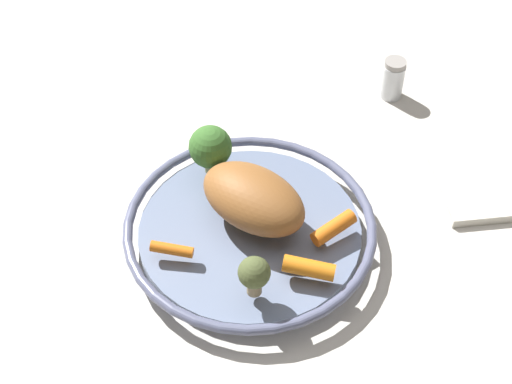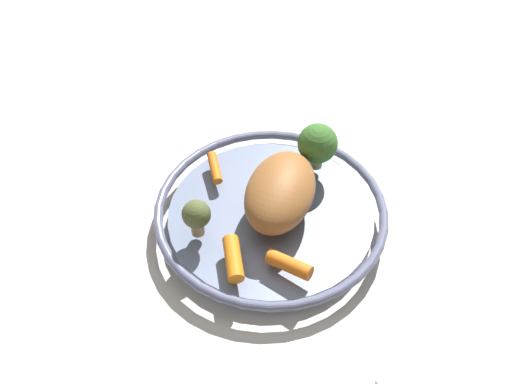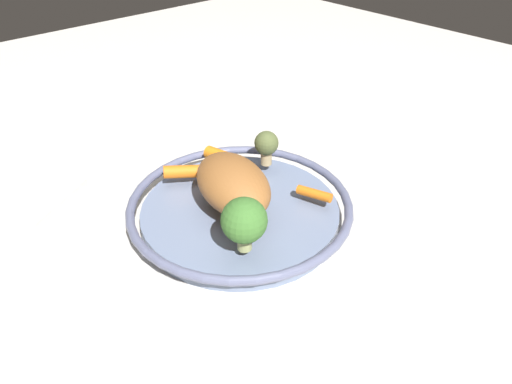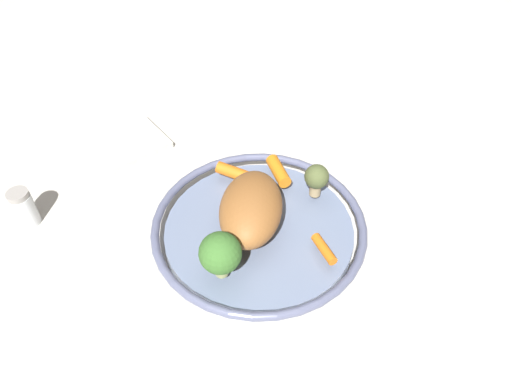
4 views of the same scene
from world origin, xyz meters
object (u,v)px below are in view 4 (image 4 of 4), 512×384
(baby_carrot_center, at_px, (324,249))
(broccoli_floret_mid, at_px, (220,254))
(serving_bowl, at_px, (259,230))
(baby_carrot_near_rim, at_px, (278,171))
(salt_shaker, at_px, (24,208))
(baby_carrot_right, at_px, (235,173))
(roast_chicken_piece, at_px, (251,207))
(broccoli_floret_small, at_px, (316,178))
(dish_towel, at_px, (129,144))

(baby_carrot_center, relative_size, broccoli_floret_mid, 0.72)
(serving_bowl, bearing_deg, baby_carrot_near_rim, -25.41)
(salt_shaker, bearing_deg, baby_carrot_right, -86.99)
(roast_chicken_piece, relative_size, broccoli_floret_mid, 1.99)
(broccoli_floret_small, height_order, salt_shaker, broccoli_floret_small)
(baby_carrot_right, relative_size, baby_carrot_center, 1.15)
(baby_carrot_near_rim, bearing_deg, baby_carrot_center, -167.41)
(salt_shaker, bearing_deg, baby_carrot_center, -109.23)
(baby_carrot_right, height_order, salt_shaker, salt_shaker)
(broccoli_floret_small, bearing_deg, baby_carrot_right, 65.24)
(broccoli_floret_mid, xyz_separation_m, salt_shaker, (0.17, 0.30, -0.05))
(serving_bowl, bearing_deg, roast_chicken_piece, 73.75)
(roast_chicken_piece, bearing_deg, salt_shaker, 76.60)
(broccoli_floret_small, distance_m, dish_towel, 0.38)
(roast_chicken_piece, relative_size, salt_shaker, 2.18)
(roast_chicken_piece, height_order, broccoli_floret_mid, broccoli_floret_mid)
(serving_bowl, bearing_deg, salt_shaker, 76.50)
(roast_chicken_piece, bearing_deg, baby_carrot_center, -126.97)
(serving_bowl, distance_m, baby_carrot_right, 0.11)
(salt_shaker, distance_m, dish_towel, 0.23)
(baby_carrot_center, bearing_deg, serving_bowl, 50.68)
(serving_bowl, bearing_deg, broccoli_floret_small, -63.66)
(dish_towel, bearing_deg, salt_shaker, 137.83)
(roast_chicken_piece, bearing_deg, baby_carrot_right, 7.42)
(baby_carrot_near_rim, height_order, dish_towel, baby_carrot_near_rim)
(baby_carrot_right, bearing_deg, serving_bowl, -166.43)
(baby_carrot_right, distance_m, broccoli_floret_small, 0.14)
(broccoli_floret_small, bearing_deg, broccoli_floret_mid, 129.46)
(baby_carrot_center, relative_size, dish_towel, 0.42)
(roast_chicken_piece, distance_m, dish_towel, 0.33)
(broccoli_floret_small, relative_size, broccoli_floret_mid, 0.77)
(serving_bowl, xyz_separation_m, dish_towel, (0.26, 0.21, -0.01))
(broccoli_floret_small, bearing_deg, salt_shaker, 85.18)
(baby_carrot_center, bearing_deg, baby_carrot_near_rim, 12.59)
(serving_bowl, xyz_separation_m, baby_carrot_near_rim, (0.10, -0.05, 0.03))
(dish_towel, bearing_deg, baby_carrot_near_rim, -121.73)
(baby_carrot_right, xyz_separation_m, broccoli_floret_small, (-0.06, -0.12, 0.03))
(baby_carrot_right, xyz_separation_m, dish_towel, (0.15, 0.18, -0.04))
(baby_carrot_right, relative_size, salt_shaker, 0.91)
(serving_bowl, relative_size, broccoli_floret_mid, 4.43)
(baby_carrot_right, bearing_deg, baby_carrot_center, -147.81)
(broccoli_floret_mid, bearing_deg, baby_carrot_center, -83.73)
(baby_carrot_center, distance_m, broccoli_floret_mid, 0.15)
(broccoli_floret_mid, distance_m, salt_shaker, 0.35)
(baby_carrot_near_rim, bearing_deg, dish_towel, 58.27)
(serving_bowl, relative_size, baby_carrot_near_rim, 5.21)
(serving_bowl, bearing_deg, baby_carrot_right, 13.57)
(serving_bowl, distance_m, salt_shaker, 0.37)
(broccoli_floret_small, relative_size, dish_towel, 0.45)
(salt_shaker, bearing_deg, dish_towel, -42.17)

